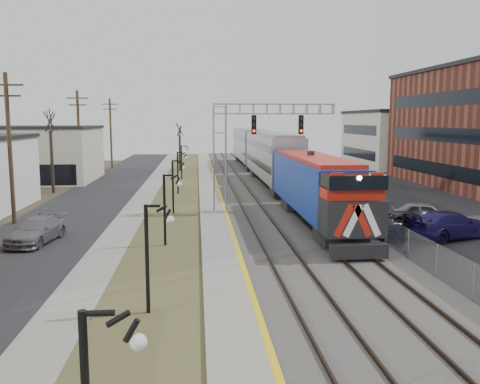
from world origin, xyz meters
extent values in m
cube|color=black|center=(-11.50, 35.00, 0.02)|extent=(7.00, 120.00, 0.04)
cube|color=gray|center=(-7.00, 35.00, 0.04)|extent=(2.00, 120.00, 0.08)
cube|color=#4D4E29|center=(-4.00, 35.00, 0.03)|extent=(4.00, 120.00, 0.06)
cube|color=gray|center=(-1.00, 35.00, 0.12)|extent=(2.00, 120.00, 0.24)
cube|color=#595651|center=(4.00, 35.00, 0.10)|extent=(8.00, 120.00, 0.20)
cube|color=black|center=(16.00, 35.00, 0.02)|extent=(16.00, 120.00, 0.04)
cube|color=gold|center=(-0.12, 35.00, 0.24)|extent=(0.24, 120.00, 0.01)
cube|color=#2D2119|center=(1.25, 35.00, 0.28)|extent=(0.08, 120.00, 0.15)
cube|color=#2D2119|center=(2.75, 35.00, 0.28)|extent=(0.08, 120.00, 0.15)
cube|color=#2D2119|center=(4.75, 35.00, 0.28)|extent=(0.08, 120.00, 0.15)
cube|color=#2D2119|center=(6.25, 35.00, 0.28)|extent=(0.08, 120.00, 0.15)
cube|color=navy|center=(5.50, 22.14, 2.47)|extent=(3.00, 17.00, 4.25)
cube|color=black|center=(5.50, 13.44, 0.70)|extent=(2.80, 0.50, 0.70)
cube|color=#A4A7AE|center=(5.50, 42.44, 3.01)|extent=(3.00, 22.00, 5.33)
cube|color=#A4A7AE|center=(5.50, 65.24, 3.01)|extent=(3.00, 22.00, 5.33)
cube|color=gray|center=(-0.50, 28.00, 4.00)|extent=(1.00, 1.00, 8.00)
cube|color=gray|center=(3.50, 28.00, 7.75)|extent=(9.00, 0.80, 0.80)
cube|color=black|center=(2.00, 27.55, 6.60)|extent=(0.35, 0.25, 1.40)
cube|color=black|center=(5.50, 27.55, 6.60)|extent=(0.35, 0.25, 1.40)
cylinder|color=black|center=(-4.00, 8.00, 2.00)|extent=(0.14, 0.14, 4.00)
cylinder|color=black|center=(-4.00, 18.00, 2.00)|extent=(0.14, 0.14, 4.00)
cylinder|color=black|center=(-4.00, 28.00, 2.00)|extent=(0.14, 0.14, 4.00)
cylinder|color=black|center=(-4.00, 38.00, 2.00)|extent=(0.14, 0.14, 4.00)
cylinder|color=black|center=(-4.00, 50.00, 2.00)|extent=(0.14, 0.14, 4.00)
cylinder|color=#4C3823|center=(-14.50, 25.00, 5.00)|extent=(0.28, 0.28, 10.00)
cylinder|color=#4C3823|center=(-14.50, 45.00, 5.00)|extent=(0.28, 0.28, 10.00)
cylinder|color=#4C3823|center=(-14.50, 65.00, 5.00)|extent=(0.28, 0.28, 10.00)
cube|color=gray|center=(8.20, 35.00, 0.80)|extent=(0.04, 120.00, 1.60)
cube|color=beige|center=(-21.00, 50.00, 3.00)|extent=(14.00, 12.00, 6.00)
cube|color=beige|center=(30.00, 65.00, 4.00)|extent=(16.00, 18.00, 8.00)
cylinder|color=#382D23|center=(-16.00, 40.00, 2.97)|extent=(0.30, 0.30, 5.95)
cylinder|color=#382D23|center=(-4.50, 60.00, 2.45)|extent=(0.30, 0.30, 4.90)
imported|color=black|center=(10.41, 18.92, 0.76)|extent=(5.73, 3.18, 1.52)
imported|color=navy|center=(12.56, 18.36, 0.81)|extent=(5.99, 4.01, 1.61)
imported|color=slate|center=(12.82, 22.16, 0.76)|extent=(4.75, 2.93, 1.51)
imported|color=#0C3D14|center=(11.95, 35.50, 0.82)|extent=(5.08, 2.05, 1.64)
imported|color=slate|center=(-11.32, 19.31, 0.70)|extent=(2.65, 5.04, 1.39)
imported|color=slate|center=(11.16, 43.43, 0.66)|extent=(4.89, 3.21, 1.32)
camera|label=1|loc=(-2.19, -9.70, 6.92)|focal=38.00mm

